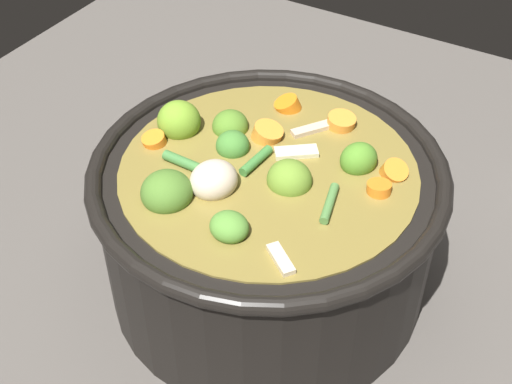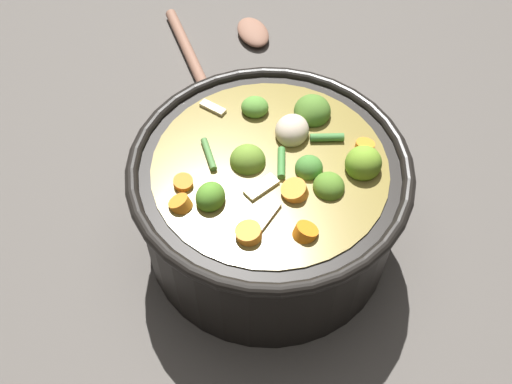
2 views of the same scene
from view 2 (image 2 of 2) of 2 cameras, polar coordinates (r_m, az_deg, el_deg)
The scene contains 3 objects.
ground_plane at distance 0.77m, azimuth 1.15°, elevation -4.27°, with size 1.10×1.10×0.00m, color #514C47.
cooking_pot at distance 0.71m, azimuth 1.29°, elevation -0.79°, with size 0.32×0.32×0.17m.
wooden_spoon at distance 1.03m, azimuth -3.08°, elevation 14.48°, with size 0.19×0.20×0.02m.
Camera 2 is at (0.04, 0.41, 0.65)m, focal length 41.44 mm.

